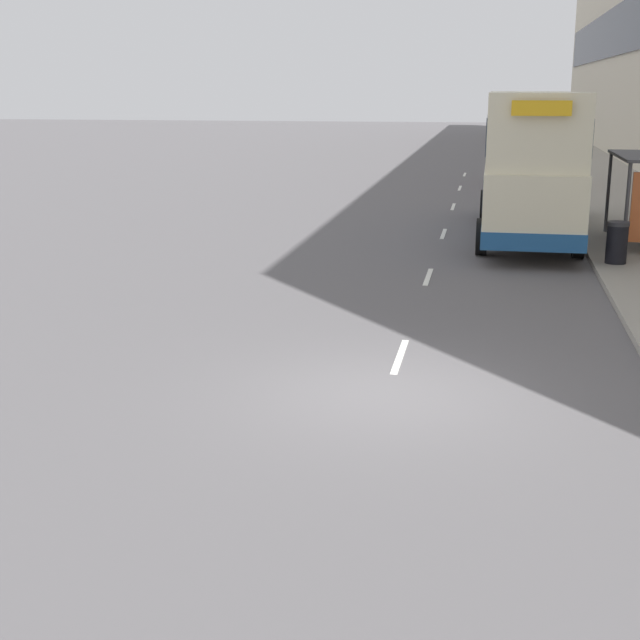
{
  "coord_description": "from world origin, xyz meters",
  "views": [
    {
      "loc": [
        1.38,
        -12.5,
        4.41
      ],
      "look_at": [
        -4.25,
        16.97,
        -3.42
      ],
      "focal_mm": 50.0,
      "sensor_mm": 36.0,
      "label": 1
    }
  ],
  "objects": [
    {
      "name": "lane_mark_5",
      "position": [
        0.0,
        35.31,
        0.01
      ],
      "size": [
        0.12,
        2.0,
        0.01
      ],
      "color": "silver",
      "rests_on": "ground_plane"
    },
    {
      "name": "double_decker_bus_near",
      "position": [
        2.47,
        15.24,
        2.29
      ],
      "size": [
        2.85,
        10.98,
        4.3
      ],
      "color": "beige",
      "rests_on": "ground_plane"
    },
    {
      "name": "litter_bin",
      "position": [
        4.55,
        10.55,
        0.67
      ],
      "size": [
        0.55,
        0.55,
        1.05
      ],
      "color": "black",
      "rests_on": "ground_plane"
    },
    {
      "name": "lane_mark_4",
      "position": [
        0.0,
        28.64,
        0.01
      ],
      "size": [
        0.12,
        2.0,
        0.01
      ],
      "color": "silver",
      "rests_on": "ground_plane"
    },
    {
      "name": "lane_mark_0",
      "position": [
        0.0,
        1.95,
        0.01
      ],
      "size": [
        0.12,
        2.0,
        0.01
      ],
      "color": "silver",
      "rests_on": "ground_plane"
    },
    {
      "name": "lane_mark_2",
      "position": [
        0.0,
        15.29,
        0.01
      ],
      "size": [
        0.12,
        2.0,
        0.01
      ],
      "color": "silver",
      "rests_on": "ground_plane"
    },
    {
      "name": "lane_mark_3",
      "position": [
        0.0,
        21.96,
        0.01
      ],
      "size": [
        0.12,
        2.0,
        0.01
      ],
      "color": "silver",
      "rests_on": "ground_plane"
    },
    {
      "name": "ground_plane",
      "position": [
        0.0,
        0.0,
        0.0
      ],
      "size": [
        220.0,
        220.0,
        0.0
      ],
      "primitive_type": "plane",
      "color": "#5B595B"
    },
    {
      "name": "car_0",
      "position": [
        3.2,
        30.57,
        0.86
      ],
      "size": [
        2.05,
        4.33,
        1.73
      ],
      "color": "maroon",
      "rests_on": "ground_plane"
    },
    {
      "name": "pavement",
      "position": [
        6.5,
        38.5,
        0.07
      ],
      "size": [
        5.0,
        93.0,
        0.14
      ],
      "color": "gray",
      "rests_on": "ground_plane"
    },
    {
      "name": "lane_mark_1",
      "position": [
        0.0,
        8.62,
        0.01
      ],
      "size": [
        0.12,
        2.0,
        0.01
      ],
      "color": "silver",
      "rests_on": "ground_plane"
    }
  ]
}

